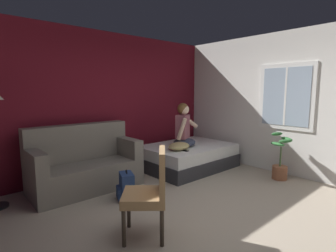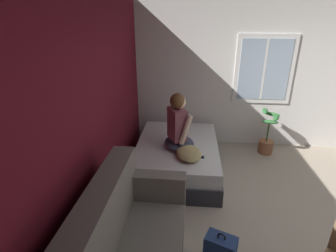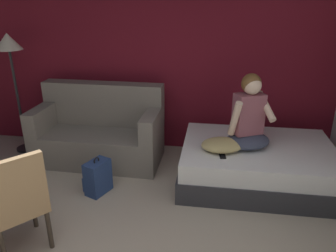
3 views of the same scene
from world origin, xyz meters
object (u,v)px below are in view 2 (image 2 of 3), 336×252
Objects in this scene: bed at (177,156)px; potted_plant at (267,138)px; person_seated at (178,127)px; throw_pillow at (189,153)px; cell_phone at (199,157)px.

potted_plant is at bearing -65.95° from bed.
bed is 2.12× the size of person_seated.
person_seated is at bearing 118.63° from potted_plant.
potted_plant is (1.17, -1.43, -0.25)m from throw_pillow.
bed is 0.60m from cell_phone.
cell_phone is (0.01, -0.15, -0.07)m from throw_pillow.
throw_pillow is at bearing 86.48° from cell_phone.
bed is at bearing 23.53° from throw_pillow.
throw_pillow is 1.86m from potted_plant.
person_seated is at bearing 41.51° from cell_phone.
throw_pillow reaches higher than cell_phone.
bed is at bearing 8.22° from person_seated.
cell_phone is (-0.28, -0.32, -0.35)m from person_seated.
person_seated is 1.03× the size of potted_plant.
person_seated is at bearing -171.78° from bed.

